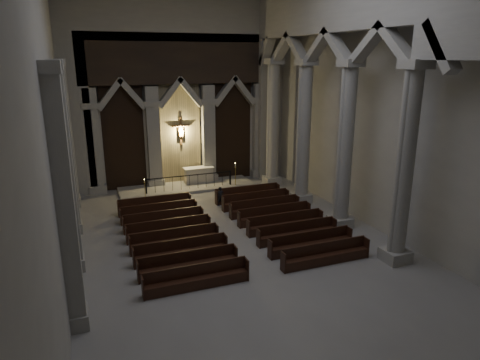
{
  "coord_description": "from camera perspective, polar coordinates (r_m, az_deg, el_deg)",
  "views": [
    {
      "loc": [
        -6.18,
        -15.21,
        8.09
      ],
      "look_at": [
        0.77,
        3.0,
        2.48
      ],
      "focal_mm": 32.0,
      "sensor_mm": 36.0,
      "label": 1
    }
  ],
  "objects": [
    {
      "name": "right_arcade",
      "position": [
        20.25,
        14.85,
        14.79
      ],
      "size": [
        1.0,
        24.0,
        12.0
      ],
      "color": "#A3A198",
      "rests_on": "ground"
    },
    {
      "name": "sanctuary_wall",
      "position": [
        27.49,
        -8.06,
        12.82
      ],
      "size": [
        14.0,
        0.77,
        12.0
      ],
      "color": "#A3A198",
      "rests_on": "ground"
    },
    {
      "name": "worshipper",
      "position": [
        24.13,
        -2.6,
        -2.19
      ],
      "size": [
        0.41,
        0.28,
        1.09
      ],
      "primitive_type": "imported",
      "rotation": [
        0.0,
        0.0,
        0.05
      ],
      "color": "black",
      "rests_on": "ground"
    },
    {
      "name": "altar",
      "position": [
        28.3,
        -5.54,
        0.73
      ],
      "size": [
        1.95,
        0.78,
        0.99
      ],
      "color": "beige",
      "rests_on": "sanctuary_step"
    },
    {
      "name": "candle_stand_left",
      "position": [
        25.93,
        -12.53,
        -1.75
      ],
      "size": [
        0.21,
        0.21,
        1.22
      ],
      "color": "#A58C32",
      "rests_on": "ground"
    },
    {
      "name": "pews",
      "position": [
        20.38,
        -1.59,
        -6.48
      ],
      "size": [
        9.32,
        8.9,
        0.87
      ],
      "color": "black",
      "rests_on": "ground"
    },
    {
      "name": "candle_stand_right",
      "position": [
        27.48,
        -0.61,
        -0.11
      ],
      "size": [
        0.27,
        0.27,
        1.63
      ],
      "color": "#A58C32",
      "rests_on": "ground"
    },
    {
      "name": "sanctuary_step",
      "position": [
        27.72,
        -7.1,
        -0.88
      ],
      "size": [
        8.5,
        2.6,
        0.15
      ],
      "primitive_type": "cube",
      "color": "#A3A198",
      "rests_on": "ground"
    },
    {
      "name": "altar_rail",
      "position": [
        26.83,
        -6.75,
        -0.02
      ],
      "size": [
        5.48,
        0.09,
        1.08
      ],
      "color": "black",
      "rests_on": "ground"
    },
    {
      "name": "room",
      "position": [
        16.43,
        1.27,
        14.34
      ],
      "size": [
        24.0,
        24.1,
        12.0
      ],
      "color": "gray",
      "rests_on": "ground"
    },
    {
      "name": "left_pilasters",
      "position": [
        19.18,
        -22.07,
        2.27
      ],
      "size": [
        0.6,
        13.0,
        8.03
      ],
      "color": "#A3A198",
      "rests_on": "ground"
    }
  ]
}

